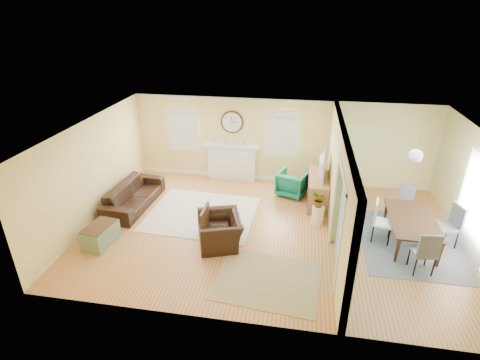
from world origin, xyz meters
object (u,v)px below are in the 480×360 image
at_px(sofa, 134,195).
at_px(dining_table, 412,231).
at_px(credenza, 318,189).
at_px(green_chair, 292,183).
at_px(eames_chair, 220,230).

xyz_separation_m(sofa, dining_table, (7.12, -0.59, -0.00)).
distance_m(sofa, credenza, 5.10).
bearing_deg(sofa, green_chair, -68.61).
height_order(green_chair, credenza, credenza).
bearing_deg(eames_chair, credenza, 118.30).
bearing_deg(dining_table, sofa, 87.08).
bearing_deg(green_chair, credenza, 173.27).
xyz_separation_m(sofa, eames_chair, (2.74, -1.37, 0.03)).
distance_m(eames_chair, green_chair, 3.19).
distance_m(sofa, green_chair, 4.50).
bearing_deg(green_chair, sofa, 37.76).
bearing_deg(eames_chair, dining_table, 81.10).
bearing_deg(credenza, eames_chair, -132.76).
relative_size(eames_chair, credenza, 0.69).
height_order(green_chair, dining_table, green_chair).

